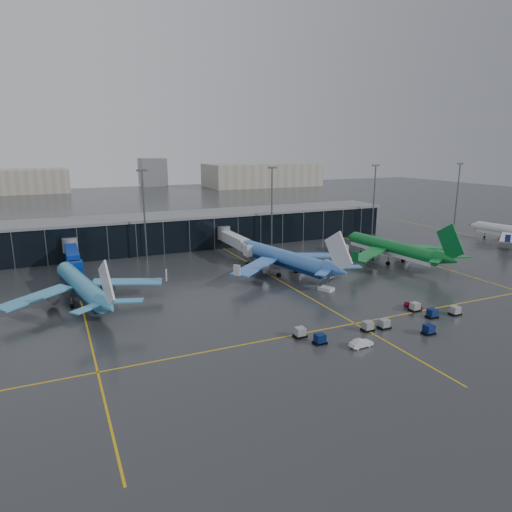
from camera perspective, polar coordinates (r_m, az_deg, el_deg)
name	(u,v)px	position (r m, az deg, el deg)	size (l,w,h in m)	color
ground	(270,306)	(93.52, 1.77, -6.24)	(600.00, 600.00, 0.00)	#282B2D
terminal_pier	(185,230)	(148.53, -8.81, 3.23)	(142.00, 17.00, 10.70)	black
jet_bridges	(72,256)	(124.95, -21.97, 0.03)	(94.00, 27.50, 7.20)	#595B60
flood_masts	(212,208)	(137.36, -5.55, 6.03)	(203.00, 0.50, 25.50)	#595B60
distant_hangars	(174,177)	(360.85, -10.22, 9.73)	(260.00, 71.00, 22.00)	#B2AD99
taxi_lines	(289,286)	(106.82, 4.09, -3.71)	(220.00, 120.00, 0.02)	gold
airliner_arkefly	(81,275)	(100.05, -21.05, -2.21)	(34.57, 39.37, 12.10)	#3B95C2
airliner_klm_near	(283,248)	(115.59, 3.36, 0.96)	(37.14, 42.29, 13.00)	#3F78D0
airliner_aer_lingus	(392,239)	(132.20, 16.62, 2.00)	(36.91, 42.04, 12.92)	#0D722A
baggage_carts	(390,323)	(86.43, 16.43, -7.98)	(34.70, 11.28, 1.70)	black
mobile_airstair	(326,287)	(104.03, 8.78, -3.88)	(3.32, 3.82, 3.45)	silver
service_van_red	(413,305)	(97.23, 19.07, -5.84)	(1.48, 3.67, 1.25)	maroon
service_van_white	(361,343)	(76.99, 13.02, -10.56)	(1.43, 4.09, 1.35)	silver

